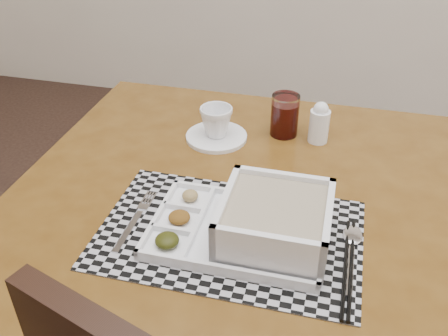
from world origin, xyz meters
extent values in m
cube|color=#4F2E0E|center=(-0.34, 0.60, 0.72)|extent=(0.99, 0.99, 0.04)
cylinder|color=#4F2E0E|center=(-0.78, 1.04, 0.35)|extent=(0.05, 0.05, 0.70)
cylinder|color=#4F2E0E|center=(0.10, 1.05, 0.35)|extent=(0.05, 0.05, 0.70)
cube|color=#4F2E0E|center=(-0.34, 1.03, 0.66)|extent=(0.84, 0.03, 0.08)
cube|color=#4F2E0E|center=(-0.76, 0.60, 0.66)|extent=(0.03, 0.84, 0.08)
cube|color=#A7A6AD|center=(-0.34, 0.50, 0.74)|extent=(0.49, 0.32, 0.00)
cube|color=white|center=(-0.33, 0.50, 0.74)|extent=(0.32, 0.22, 0.01)
cube|color=white|center=(-0.33, 0.60, 0.76)|extent=(0.32, 0.01, 0.01)
cube|color=white|center=(-0.33, 0.39, 0.76)|extent=(0.32, 0.01, 0.01)
cube|color=white|center=(-0.48, 0.50, 0.76)|extent=(0.01, 0.22, 0.01)
cube|color=white|center=(-0.17, 0.50, 0.76)|extent=(0.01, 0.22, 0.01)
cube|color=white|center=(-0.40, 0.50, 0.76)|extent=(0.01, 0.20, 0.01)
cube|color=white|center=(-0.45, 0.46, 0.76)|extent=(0.08, 0.01, 0.01)
cube|color=white|center=(-0.45, 0.53, 0.76)|extent=(0.08, 0.01, 0.01)
ellipsoid|color=black|center=(-0.44, 0.43, 0.76)|extent=(0.04, 0.04, 0.02)
ellipsoid|color=#4F2C0D|center=(-0.44, 0.50, 0.76)|extent=(0.04, 0.04, 0.02)
ellipsoid|color=olive|center=(-0.44, 0.56, 0.76)|extent=(0.03, 0.03, 0.02)
cube|color=white|center=(-0.26, 0.50, 0.76)|extent=(0.19, 0.19, 0.01)
cube|color=white|center=(-0.26, 0.59, 0.79)|extent=(0.19, 0.01, 0.08)
cube|color=white|center=(-0.26, 0.41, 0.79)|extent=(0.19, 0.01, 0.08)
cube|color=white|center=(-0.35, 0.50, 0.79)|extent=(0.01, 0.19, 0.08)
cube|color=white|center=(-0.17, 0.50, 0.79)|extent=(0.01, 0.19, 0.08)
cube|color=tan|center=(-0.26, 0.50, 0.79)|extent=(0.17, 0.17, 0.07)
cube|color=silver|center=(-0.53, 0.45, 0.74)|extent=(0.01, 0.12, 0.00)
cube|color=silver|center=(-0.53, 0.53, 0.74)|extent=(0.02, 0.02, 0.00)
cube|color=silver|center=(-0.54, 0.56, 0.74)|extent=(0.00, 0.04, 0.00)
cube|color=silver|center=(-0.53, 0.56, 0.74)|extent=(0.00, 0.04, 0.00)
cube|color=silver|center=(-0.53, 0.56, 0.74)|extent=(0.00, 0.04, 0.00)
cube|color=silver|center=(-0.52, 0.56, 0.74)|extent=(0.00, 0.04, 0.00)
cube|color=silver|center=(-0.12, 0.45, 0.74)|extent=(0.01, 0.12, 0.00)
ellipsoid|color=silver|center=(-0.12, 0.54, 0.74)|extent=(0.04, 0.06, 0.01)
cylinder|color=black|center=(-0.13, 0.46, 0.74)|extent=(0.01, 0.24, 0.01)
cylinder|color=black|center=(-0.12, 0.46, 0.74)|extent=(0.01, 0.24, 0.01)
cylinder|color=white|center=(-0.46, 0.83, 0.74)|extent=(0.15, 0.15, 0.01)
imported|color=white|center=(-0.46, 0.83, 0.78)|extent=(0.10, 0.10, 0.07)
cylinder|color=white|center=(-0.31, 0.90, 0.79)|extent=(0.07, 0.07, 0.10)
cylinder|color=#410705|center=(-0.31, 0.90, 0.78)|extent=(0.06, 0.06, 0.08)
cylinder|color=white|center=(-0.22, 0.88, 0.78)|extent=(0.05, 0.05, 0.08)
sphere|color=white|center=(-0.22, 0.88, 0.82)|extent=(0.04, 0.04, 0.04)
camera|label=1|loc=(-0.18, -0.19, 1.36)|focal=40.00mm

